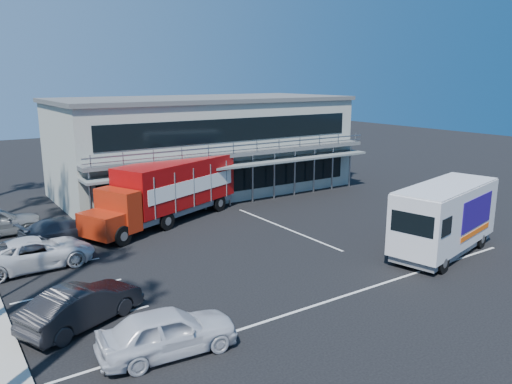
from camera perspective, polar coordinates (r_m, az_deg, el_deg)
ground at (r=26.44m, az=3.73°, el=-6.39°), size 120.00×120.00×0.00m
building at (r=39.52m, az=-6.02°, el=5.46°), size 22.40×12.00×7.30m
red_truck at (r=31.23m, az=-9.90°, el=0.36°), size 11.15×6.69×3.72m
white_van at (r=26.78m, az=20.76°, el=-2.74°), size 7.67×4.09×3.57m
parked_car_a at (r=16.89m, az=-10.02°, el=-15.41°), size 4.65×2.25×1.53m
parked_car_b at (r=19.40m, az=-19.24°, el=-12.13°), size 4.79×3.24×1.49m
parked_car_c at (r=25.69m, az=-23.86°, el=-6.37°), size 5.31×2.52×1.46m
parked_car_d at (r=29.07m, az=-21.05°, el=-4.04°), size 5.00×2.70×1.38m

